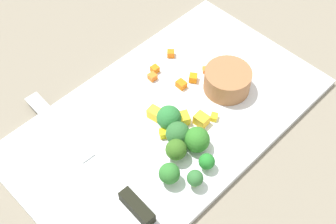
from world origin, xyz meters
The scene contains 22 objects.
ground_plane centered at (0.00, 0.00, 0.00)m, with size 4.00×4.00×0.00m, color gray.
cutting_board centered at (0.00, 0.00, 0.01)m, with size 0.55×0.32×0.01m, color white.
prep_bowl centered at (-0.12, 0.03, 0.03)m, with size 0.08×0.08×0.04m, color #9A653E.
chef_knife centered at (0.15, 0.02, 0.02)m, with size 0.04×0.33×0.02m.
carrot_dice_0 centered at (-0.10, -0.10, 0.02)m, with size 0.01×0.01×0.01m, color orange.
carrot_dice_1 centered at (-0.04, -0.08, 0.02)m, with size 0.01×0.01×0.01m, color orange.
carrot_dice_2 centered at (-0.12, -0.02, 0.02)m, with size 0.01×0.01×0.01m, color orange.
carrot_dice_3 centered at (-0.09, -0.02, 0.02)m, with size 0.01×0.01×0.01m, color orange.
carrot_dice_4 centered at (-0.06, -0.03, 0.02)m, with size 0.01×0.02×0.01m, color orange.
carrot_dice_5 centered at (-0.05, -0.09, 0.02)m, with size 0.01×0.01×0.01m, color orange.
pepper_dice_0 centered at (0.03, 0.03, 0.02)m, with size 0.01×0.02×0.01m, color yellow.
pepper_dice_1 centered at (-0.01, 0.03, 0.02)m, with size 0.02×0.02×0.02m, color yellow.
pepper_dice_2 centered at (-0.05, 0.06, 0.02)m, with size 0.01×0.01×0.01m, color yellow.
pepper_dice_3 centered at (0.02, -0.01, 0.02)m, with size 0.02×0.02×0.02m, color yellow.
pepper_dice_4 centered at (-0.03, 0.05, 0.02)m, with size 0.02×0.02×0.02m, color yellow.
broccoli_floret_0 centered at (0.02, 0.05, 0.03)m, with size 0.04×0.04×0.04m.
broccoli_floret_1 centered at (0.05, 0.07, 0.03)m, with size 0.03×0.03×0.04m.
broccoli_floret_2 centered at (0.01, 0.08, 0.03)m, with size 0.04×0.04×0.04m.
broccoli_floret_3 centered at (0.07, 0.12, 0.03)m, with size 0.03×0.03×0.03m.
broccoli_floret_4 centered at (0.09, 0.09, 0.03)m, with size 0.03×0.03×0.04m.
broccoli_floret_5 centered at (0.03, 0.11, 0.03)m, with size 0.03×0.03×0.03m.
broccoli_floret_6 centered at (0.01, 0.01, 0.03)m, with size 0.04×0.04×0.04m.
Camera 1 is at (0.33, 0.33, 0.63)m, focal length 48.31 mm.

